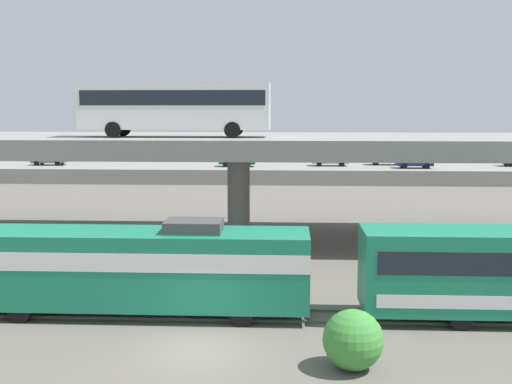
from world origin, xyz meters
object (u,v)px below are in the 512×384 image
at_px(train_locomotive, 119,265).
at_px(transit_bus_on_overpass, 176,105).
at_px(parked_car_3, 237,160).
at_px(parked_car_0, 50,159).
at_px(parked_car_4, 330,160).
at_px(parked_car_2, 414,162).
at_px(parked_car_5, 387,159).

relative_size(train_locomotive, transit_bus_on_overpass, 1.32).
relative_size(train_locomotive, parked_car_3, 3.68).
height_order(parked_car_0, parked_car_4, same).
bearing_deg(parked_car_2, transit_bus_on_overpass, -122.07).
bearing_deg(parked_car_2, parked_car_3, 177.13).
bearing_deg(parked_car_0, parked_car_5, -176.72).
bearing_deg(train_locomotive, parked_car_0, -66.54).
xyz_separation_m(transit_bus_on_overpass, parked_car_0, (-22.18, 36.74, -6.57)).
relative_size(parked_car_3, parked_car_4, 0.99).
xyz_separation_m(train_locomotive, parked_car_0, (-22.08, 50.86, 0.31)).
bearing_deg(parked_car_4, parked_car_2, 165.98).
distance_m(parked_car_4, parked_car_5, 7.29).
relative_size(parked_car_0, parked_car_2, 1.00).
bearing_deg(parked_car_3, transit_bus_on_overpass, -91.61).
bearing_deg(parked_car_2, train_locomotive, -114.16).
distance_m(train_locomotive, parked_car_4, 52.99).
height_order(transit_bus_on_overpass, parked_car_4, transit_bus_on_overpass).
relative_size(train_locomotive, parked_car_5, 3.54).
xyz_separation_m(parked_car_2, parked_car_3, (-20.91, 1.05, 0.00)).
distance_m(parked_car_3, parked_car_4, 11.38).
bearing_deg(transit_bus_on_overpass, parked_car_0, 121.12).
distance_m(parked_car_2, parked_car_3, 20.93).
height_order(parked_car_0, parked_car_2, same).
distance_m(transit_bus_on_overpass, parked_car_5, 44.16).
height_order(parked_car_3, parked_car_5, same).
height_order(train_locomotive, parked_car_0, train_locomotive).
distance_m(train_locomotive, parked_car_5, 56.71).
bearing_deg(parked_car_4, parked_car_0, 1.08).
distance_m(parked_car_0, parked_car_3, 23.21).
xyz_separation_m(parked_car_3, parked_car_5, (18.37, 3.09, -0.00)).
distance_m(parked_car_3, parked_car_5, 18.63).
bearing_deg(parked_car_3, parked_car_4, 6.82).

